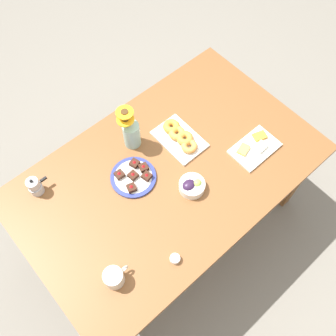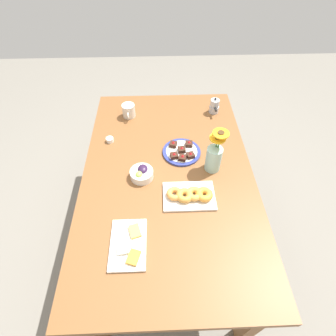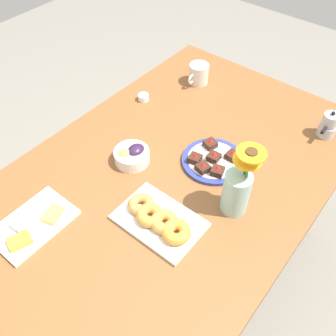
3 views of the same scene
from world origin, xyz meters
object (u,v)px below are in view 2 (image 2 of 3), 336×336
(cheese_platter, at_px, (129,244))
(jam_cup_honey, at_px, (110,140))
(dining_table, at_px, (168,181))
(coffee_mug, at_px, (129,111))
(dessert_plate, at_px, (182,152))
(moka_pot, at_px, (214,106))
(flower_vase, at_px, (214,157))
(grape_bowl, at_px, (142,173))
(croissant_platter, at_px, (190,195))

(cheese_platter, height_order, jam_cup_honey, cheese_platter)
(jam_cup_honey, bearing_deg, cheese_platter, 12.93)
(jam_cup_honey, bearing_deg, dining_table, 52.61)
(coffee_mug, bearing_deg, dessert_plate, 41.97)
(cheese_platter, bearing_deg, moka_pot, 151.28)
(coffee_mug, relative_size, flower_vase, 0.46)
(grape_bowl, bearing_deg, jam_cup_honey, -144.76)
(dining_table, height_order, jam_cup_honey, jam_cup_honey)
(dining_table, xyz_separation_m, flower_vase, (-0.03, 0.26, 0.18))
(cheese_platter, bearing_deg, croissant_platter, 130.20)
(moka_pot, bearing_deg, dining_table, -31.93)
(cheese_platter, distance_m, croissant_platter, 0.41)
(dining_table, xyz_separation_m, croissant_platter, (0.18, 0.11, 0.11))
(dessert_plate, bearing_deg, flower_vase, 53.08)
(coffee_mug, relative_size, grape_bowl, 0.94)
(croissant_platter, height_order, moka_pot, moka_pot)
(cheese_platter, relative_size, moka_pot, 2.18)
(coffee_mug, xyz_separation_m, jam_cup_honey, (0.26, -0.11, -0.03))
(moka_pot, bearing_deg, dessert_plate, -32.59)
(dining_table, height_order, flower_vase, flower_vase)
(flower_vase, bearing_deg, croissant_platter, -36.23)
(cheese_platter, bearing_deg, jam_cup_honey, -167.07)
(coffee_mug, height_order, moka_pot, moka_pot)
(dining_table, distance_m, jam_cup_honey, 0.48)
(grape_bowl, bearing_deg, coffee_mug, -169.31)
(grape_bowl, height_order, moka_pot, moka_pot)
(grape_bowl, distance_m, croissant_platter, 0.31)
(dessert_plate, height_order, moka_pot, moka_pot)
(jam_cup_honey, distance_m, flower_vase, 0.69)
(jam_cup_honey, bearing_deg, croissant_platter, 45.91)
(cheese_platter, height_order, flower_vase, flower_vase)
(grape_bowl, relative_size, flower_vase, 0.49)
(dining_table, relative_size, grape_bowl, 12.04)
(dessert_plate, bearing_deg, jam_cup_honey, -105.26)
(croissant_platter, bearing_deg, dessert_plate, -176.69)
(flower_vase, bearing_deg, coffee_mug, -134.79)
(coffee_mug, xyz_separation_m, croissant_platter, (0.73, 0.37, -0.02))
(coffee_mug, bearing_deg, dining_table, 25.41)
(croissant_platter, bearing_deg, moka_pot, 161.97)
(flower_vase, distance_m, moka_pot, 0.55)
(dessert_plate, xyz_separation_m, flower_vase, (0.13, 0.17, 0.09))
(grape_bowl, height_order, croissant_platter, grape_bowl)
(coffee_mug, xyz_separation_m, dessert_plate, (0.39, 0.35, -0.04))
(dining_table, distance_m, grape_bowl, 0.19)
(jam_cup_honey, height_order, flower_vase, flower_vase)
(coffee_mug, bearing_deg, croissant_platter, 26.92)
(jam_cup_honey, relative_size, moka_pot, 0.40)
(dining_table, bearing_deg, cheese_platter, -24.33)
(croissant_platter, xyz_separation_m, flower_vase, (-0.21, 0.15, 0.07))
(grape_bowl, relative_size, croissant_platter, 0.47)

